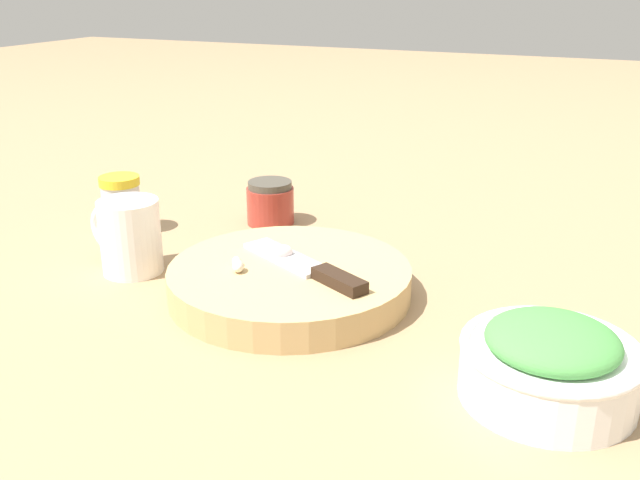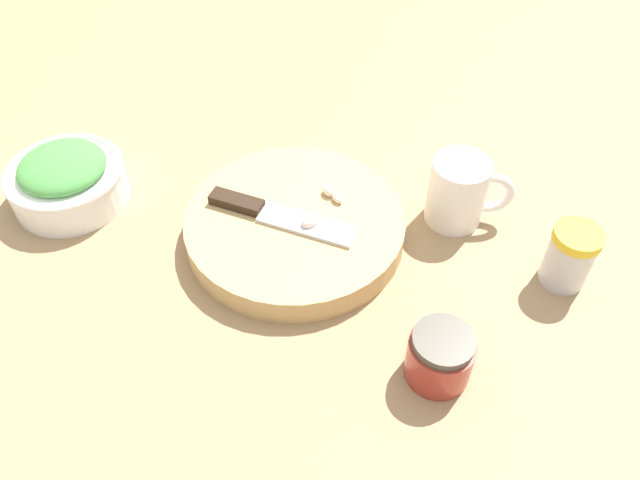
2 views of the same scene
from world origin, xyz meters
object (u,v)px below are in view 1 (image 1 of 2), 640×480
Objects in this scene: herb_bowl at (550,362)px; honey_jar at (270,203)px; chef_knife at (310,268)px; garlic_cloves at (264,257)px; spice_jar at (122,203)px; cutting_board at (287,280)px; coffee_mug at (129,236)px.

herb_bowl reaches higher than honey_jar.
garlic_cloves reaches higher than chef_knife.
spice_jar reaches higher than honey_jar.
garlic_cloves is at bearing -175.14° from cutting_board.
cutting_board is 0.25m from honey_jar.
chef_knife is 1.19× the size of herb_bowl.
spice_jar is (-0.60, 0.19, 0.01)m from herb_bowl.
herb_bowl reaches higher than cutting_board.
chef_knife is 0.28m from herb_bowl.
spice_jar reaches higher than herb_bowl.
coffee_mug is at bearing -108.20° from honey_jar.
coffee_mug is at bearing -48.16° from spice_jar.
cutting_board is at bearing -58.05° from honey_jar.
chef_knife is at bearing -6.46° from cutting_board.
chef_knife is at bearing -16.83° from spice_jar.
coffee_mug reaches higher than chef_knife.
coffee_mug is (0.10, -0.11, 0.01)m from spice_jar.
spice_jar reaches higher than cutting_board.
chef_knife is 2.32× the size of garlic_cloves.
spice_jar is (-0.34, 0.10, 0.00)m from chef_knife.
spice_jar reaches higher than garlic_cloves.
chef_knife is (0.03, -0.00, 0.02)m from cutting_board.
honey_jar is (-0.13, 0.21, 0.01)m from cutting_board.
chef_knife is at bearing -52.99° from honey_jar.
cutting_board is 0.04m from garlic_cloves.
herb_bowl is at bearing -18.00° from spice_jar.
cutting_board is at bearing -17.80° from spice_jar.
coffee_mug reaches higher than spice_jar.
garlic_cloves is 0.24m from honey_jar.
chef_knife reaches higher than cutting_board.
garlic_cloves is 0.73× the size of coffee_mug.
honey_jar is at bearing 115.93° from garlic_cloves.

